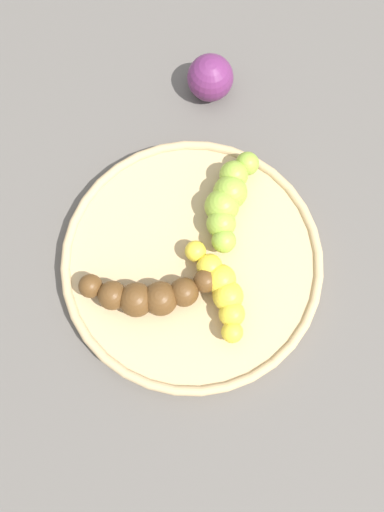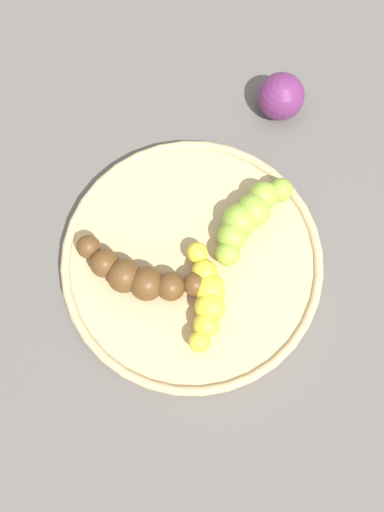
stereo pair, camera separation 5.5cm
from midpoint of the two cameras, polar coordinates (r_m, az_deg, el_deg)
name	(u,v)px [view 1 (the left image)]	position (r m, az deg, el deg)	size (l,w,h in m)	color
ground_plane	(192,265)	(0.59, -2.64, -1.46)	(2.40, 2.40, 0.00)	#56514C
fruit_bowl	(192,262)	(0.58, -2.69, -1.17)	(0.27, 0.27, 0.02)	tan
banana_yellow	(222,289)	(0.55, 0.24, -3.94)	(0.07, 0.09, 0.03)	yellow
banana_green	(227,199)	(0.57, 0.89, 5.39)	(0.11, 0.05, 0.04)	#8CAD38
banana_overripe	(148,295)	(0.55, -7.36, -4.52)	(0.09, 0.12, 0.03)	#593819
plum_purple	(210,78)	(0.65, -0.62, 17.45)	(0.05, 0.05, 0.05)	#662659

